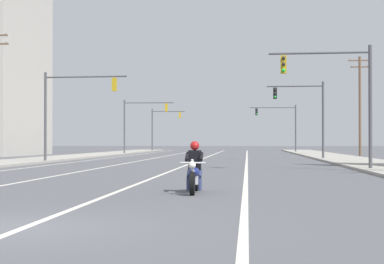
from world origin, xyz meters
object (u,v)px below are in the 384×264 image
traffic_signal_mid_right (307,108)px  traffic_signal_far_left (162,123)px  utility_pole_right_far (360,103)px  traffic_signal_near_right (340,88)px  motorcycle_with_rider (194,172)px  traffic_signal_far_right (282,120)px  traffic_signal_mid_left (139,118)px  traffic_signal_near_left (69,102)px

traffic_signal_mid_right → traffic_signal_far_left: bearing=112.0°
utility_pole_right_far → traffic_signal_near_right: bearing=-101.1°
motorcycle_with_rider → traffic_signal_far_right: size_ratio=0.35×
motorcycle_with_rider → utility_pole_right_far: bearing=75.3°
traffic_signal_far_right → traffic_signal_mid_left: bearing=-144.5°
traffic_signal_near_right → utility_pole_right_far: (6.64, 33.89, 1.23)m
traffic_signal_far_right → utility_pole_right_far: bearing=-70.5°
traffic_signal_mid_right → traffic_signal_mid_left: bearing=128.7°
traffic_signal_near_left → traffic_signal_mid_right: same height
traffic_signal_near_left → traffic_signal_mid_right: 18.98m
traffic_signal_far_right → motorcycle_with_rider: bearing=-95.0°
traffic_signal_near_right → traffic_signal_far_right: bearing=90.1°
utility_pole_right_far → traffic_signal_near_left: bearing=-135.5°
traffic_signal_mid_left → utility_pole_right_far: (23.53, -7.13, 1.19)m
traffic_signal_near_right → traffic_signal_far_right: same height
traffic_signal_far_right → traffic_signal_near_left: bearing=-111.6°
traffic_signal_far_left → utility_pole_right_far: size_ratio=0.62×
utility_pole_right_far → traffic_signal_mid_right: bearing=-114.8°
traffic_signal_near_left → utility_pole_right_far: size_ratio=0.62×
traffic_signal_mid_left → traffic_signal_near_right: bearing=-67.6°
traffic_signal_near_left → traffic_signal_mid_right: (16.83, 8.79, -0.08)m
motorcycle_with_rider → traffic_signal_far_left: 77.92m
traffic_signal_near_right → traffic_signal_near_left: size_ratio=1.00×
traffic_signal_mid_right → utility_pole_right_far: utility_pole_right_far is taller
traffic_signal_mid_right → traffic_signal_far_right: bearing=90.4°
traffic_signal_near_right → traffic_signal_far_right: size_ratio=1.00×
traffic_signal_near_left → traffic_signal_far_right: bearing=68.4°
traffic_signal_near_left → traffic_signal_far_right: (16.58, 41.99, 0.01)m
traffic_signal_far_left → motorcycle_with_rider: bearing=-81.8°
traffic_signal_near_right → traffic_signal_mid_left: 44.36m
traffic_signal_near_right → traffic_signal_mid_left: bearing=112.4°
traffic_signal_near_left → traffic_signal_mid_left: (-0.18, 30.04, -0.00)m
traffic_signal_far_left → traffic_signal_mid_left: bearing=-89.4°
utility_pole_right_far → motorcycle_with_rider: bearing=-104.7°
traffic_signal_near_right → traffic_signal_mid_left: same height
traffic_signal_near_right → traffic_signal_far_right: (-0.12, 52.97, 0.06)m
traffic_signal_far_right → traffic_signal_far_left: 19.49m
traffic_signal_far_left → utility_pole_right_far: (23.75, -28.63, 1.25)m
traffic_signal_mid_left → traffic_signal_far_left: 21.50m
motorcycle_with_rider → traffic_signal_far_right: traffic_signal_far_right is taller
traffic_signal_near_right → traffic_signal_far_left: 64.82m
traffic_signal_mid_right → traffic_signal_far_right: (-0.24, 33.20, 0.09)m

